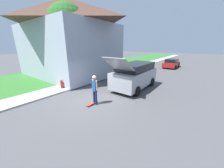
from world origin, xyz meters
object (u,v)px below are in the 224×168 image
car_down_street (171,63)px  skateboard (92,103)px  lawn_tree_near (67,24)px  skateboarder (95,88)px  suv_parked (135,75)px  fire_hydrant (62,84)px

car_down_street → skateboard: size_ratio=5.29×
lawn_tree_near → skateboarder: bearing=-23.7°
suv_parked → skateboarder: bearing=-96.4°
skateboarder → fire_hydrant: 4.13m
skateboard → fire_hydrant: (-3.96, 0.49, 0.35)m
skateboarder → skateboard: 0.95m
car_down_street → fire_hydrant: 17.14m
lawn_tree_near → car_down_street: (6.32, 14.27, -4.61)m
car_down_street → fire_hydrant: size_ratio=6.24×
car_down_street → fire_hydrant: bearing=-105.5°
suv_parked → skateboarder: suv_parked is taller
lawn_tree_near → fire_hydrant: 5.63m
lawn_tree_near → car_down_street: lawn_tree_near is taller
lawn_tree_near → suv_parked: lawn_tree_near is taller
lawn_tree_near → skateboard: (5.70, -2.74, -5.21)m
lawn_tree_near → fire_hydrant: lawn_tree_near is taller
skateboard → car_down_street: bearing=87.9°
skateboarder → skateboard: skateboarder is taller
lawn_tree_near → skateboard: 8.20m
lawn_tree_near → car_down_street: bearing=66.1°
lawn_tree_near → skateboarder: 7.66m
suv_parked → fire_hydrant: (-4.54, -3.86, -0.67)m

